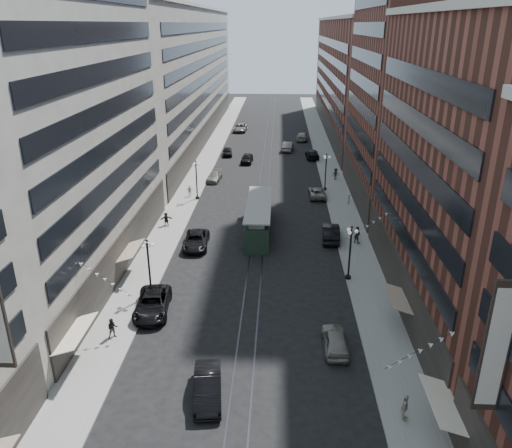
% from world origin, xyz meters
% --- Properties ---
extents(ground, '(220.00, 220.00, 0.00)m').
position_xyz_m(ground, '(0.00, 60.00, 0.00)').
color(ground, black).
rests_on(ground, ground).
extents(sidewalk_west, '(4.00, 180.00, 0.15)m').
position_xyz_m(sidewalk_west, '(-11.00, 70.00, 0.07)').
color(sidewalk_west, gray).
rests_on(sidewalk_west, ground).
extents(sidewalk_east, '(4.00, 180.00, 0.15)m').
position_xyz_m(sidewalk_east, '(11.00, 70.00, 0.07)').
color(sidewalk_east, gray).
rests_on(sidewalk_east, ground).
extents(rail_west, '(0.12, 180.00, 0.02)m').
position_xyz_m(rail_west, '(-0.70, 70.00, 0.01)').
color(rail_west, '#2D2D33').
rests_on(rail_west, ground).
extents(rail_east, '(0.12, 180.00, 0.02)m').
position_xyz_m(rail_east, '(0.70, 70.00, 0.01)').
color(rail_east, '#2D2D33').
rests_on(rail_east, ground).
extents(building_west_mid, '(8.00, 36.00, 28.00)m').
position_xyz_m(building_west_mid, '(-17.00, 33.00, 14.00)').
color(building_west_mid, '#AAA496').
rests_on(building_west_mid, ground).
extents(building_west_far, '(8.00, 90.00, 26.00)m').
position_xyz_m(building_west_far, '(-17.00, 96.00, 13.00)').
color(building_west_far, '#AAA496').
rests_on(building_west_far, ground).
extents(building_east_mid, '(8.00, 30.00, 24.00)m').
position_xyz_m(building_east_mid, '(17.00, 28.00, 12.00)').
color(building_east_mid, brown).
rests_on(building_east_mid, ground).
extents(building_east_tower, '(8.00, 26.00, 42.00)m').
position_xyz_m(building_east_tower, '(17.00, 56.00, 21.00)').
color(building_east_tower, brown).
rests_on(building_east_tower, ground).
extents(building_east_far, '(8.00, 72.00, 24.00)m').
position_xyz_m(building_east_far, '(17.00, 105.00, 12.00)').
color(building_east_far, brown).
rests_on(building_east_far, ground).
extents(lamppost_sw_far, '(1.03, 1.14, 5.52)m').
position_xyz_m(lamppost_sw_far, '(-9.20, 28.00, 3.10)').
color(lamppost_sw_far, black).
rests_on(lamppost_sw_far, sidewalk_west).
extents(lamppost_sw_mid, '(1.03, 1.14, 5.52)m').
position_xyz_m(lamppost_sw_mid, '(-9.20, 55.00, 3.10)').
color(lamppost_sw_mid, black).
rests_on(lamppost_sw_mid, sidewalk_west).
extents(lamppost_se_far, '(1.03, 1.14, 5.52)m').
position_xyz_m(lamppost_se_far, '(9.20, 32.00, 3.10)').
color(lamppost_se_far, black).
rests_on(lamppost_se_far, sidewalk_east).
extents(lamppost_se_mid, '(1.03, 1.14, 5.52)m').
position_xyz_m(lamppost_se_mid, '(9.20, 60.00, 3.10)').
color(lamppost_se_mid, black).
rests_on(lamppost_se_mid, sidewalk_east).
extents(streetcar, '(2.91, 13.14, 3.63)m').
position_xyz_m(streetcar, '(0.00, 43.65, 1.68)').
color(streetcar, '#1F3124').
rests_on(streetcar, ground).
extents(car_2, '(3.33, 6.27, 1.68)m').
position_xyz_m(car_2, '(-8.40, 25.29, 0.84)').
color(car_2, black).
rests_on(car_2, ground).
extents(car_4, '(1.90, 4.60, 1.56)m').
position_xyz_m(car_4, '(6.80, 20.78, 0.78)').
color(car_4, gray).
rests_on(car_4, ground).
extents(car_5, '(2.41, 5.29, 1.68)m').
position_xyz_m(car_5, '(-2.20, 14.99, 0.84)').
color(car_5, black).
rests_on(car_5, ground).
extents(pedestrian_2, '(0.92, 0.72, 1.67)m').
position_xyz_m(pedestrian_2, '(-10.58, 21.26, 0.98)').
color(pedestrian_2, black).
rests_on(pedestrian_2, sidewalk_west).
extents(pedestrian_4, '(0.80, 1.16, 1.80)m').
position_xyz_m(pedestrian_4, '(10.37, 13.44, 1.05)').
color(pedestrian_4, '#A7A28A').
rests_on(pedestrian_4, sidewalk_east).
extents(car_7, '(2.93, 5.85, 1.59)m').
position_xyz_m(car_7, '(-6.80, 38.98, 0.79)').
color(car_7, black).
rests_on(car_7, ground).
extents(car_8, '(2.29, 4.92, 1.39)m').
position_xyz_m(car_8, '(-7.94, 64.20, 0.69)').
color(car_8, slate).
rests_on(car_8, ground).
extents(car_9, '(2.19, 4.55, 1.50)m').
position_xyz_m(car_9, '(-7.48, 80.59, 0.75)').
color(car_9, black).
rests_on(car_9, ground).
extents(car_10, '(2.25, 5.52, 1.78)m').
position_xyz_m(car_10, '(8.40, 41.69, 0.89)').
color(car_10, black).
rests_on(car_10, ground).
extents(car_11, '(2.43, 5.10, 1.40)m').
position_xyz_m(car_11, '(7.85, 56.92, 0.70)').
color(car_11, gray).
rests_on(car_11, ground).
extents(car_12, '(2.53, 5.64, 1.60)m').
position_xyz_m(car_12, '(8.40, 79.25, 0.80)').
color(car_12, black).
rests_on(car_12, ground).
extents(car_13, '(2.20, 4.88, 1.63)m').
position_xyz_m(car_13, '(-3.46, 75.46, 0.81)').
color(car_13, black).
rests_on(car_13, ground).
extents(car_14, '(2.60, 5.62, 1.78)m').
position_xyz_m(car_14, '(4.00, 84.95, 0.89)').
color(car_14, slate).
rests_on(car_14, ground).
extents(pedestrian_5, '(1.58, 0.90, 1.63)m').
position_xyz_m(pedestrian_5, '(-11.43, 44.88, 0.97)').
color(pedestrian_5, black).
rests_on(pedestrian_5, sidewalk_west).
extents(pedestrian_6, '(0.93, 0.48, 1.54)m').
position_xyz_m(pedestrian_6, '(-10.45, 56.11, 0.92)').
color(pedestrian_6, '#B4A795').
rests_on(pedestrian_6, sidewalk_west).
extents(pedestrian_7, '(1.05, 0.94, 1.91)m').
position_xyz_m(pedestrian_7, '(11.19, 40.70, 1.11)').
color(pedestrian_7, black).
rests_on(pedestrian_7, sidewalk_east).
extents(pedestrian_8, '(0.66, 0.66, 1.55)m').
position_xyz_m(pedestrian_8, '(11.88, 53.53, 0.93)').
color(pedestrian_8, beige).
rests_on(pedestrian_8, sidewalk_east).
extents(pedestrian_9, '(1.29, 0.84, 1.85)m').
position_xyz_m(pedestrian_9, '(11.31, 65.27, 1.07)').
color(pedestrian_9, black).
rests_on(pedestrian_9, sidewalk_east).
extents(car_extra_0, '(3.12, 6.30, 1.72)m').
position_xyz_m(car_extra_0, '(-6.80, 103.38, 0.86)').
color(car_extra_0, slate).
rests_on(car_extra_0, ground).
extents(car_extra_1, '(2.67, 5.75, 1.63)m').
position_xyz_m(car_extra_1, '(7.13, 94.53, 0.81)').
color(car_extra_1, gray).
rests_on(car_extra_1, ground).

